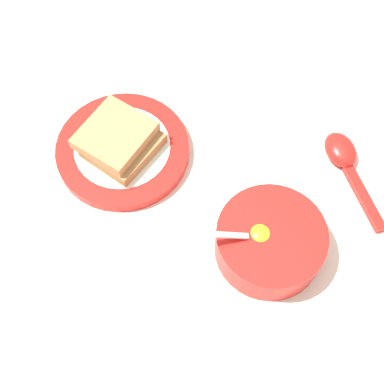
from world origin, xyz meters
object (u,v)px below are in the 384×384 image
Objects in this scene: toast_sandwich at (119,140)px; toast_plate at (123,150)px; soup_spoon at (345,159)px; egg_bowl at (270,241)px.

toast_plate is at bearing -173.48° from toast_sandwich.
toast_plate is 1.19× the size of soup_spoon.
toast_sandwich is 0.78× the size of soup_spoon.
egg_bowl is at bearing 111.21° from toast_sandwich.
egg_bowl reaches higher than soup_spoon.
toast_sandwich reaches higher than soup_spoon.
toast_plate is 1.53× the size of toast_sandwich.
toast_plate is at bearing -69.37° from egg_bowl.
egg_bowl is at bearing 15.84° from soup_spoon.
soup_spoon is at bearing 144.45° from toast_plate.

